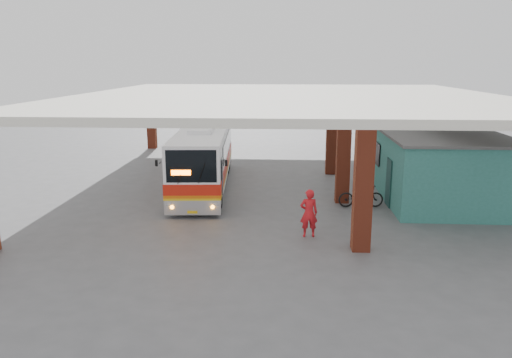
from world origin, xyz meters
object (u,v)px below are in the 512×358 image
object	(u,v)px
motorcycle	(361,196)
red_chair	(371,172)
coach_bus	(204,156)
pedestrian	(309,213)

from	to	relation	value
motorcycle	red_chair	size ratio (longest dim) A/B	2.51
coach_bus	red_chair	bearing A→B (deg)	11.50
red_chair	motorcycle	bearing A→B (deg)	-84.50
red_chair	coach_bus	bearing A→B (deg)	-145.49
pedestrian	red_chair	distance (m)	10.33
motorcycle	pedestrian	bearing A→B (deg)	143.74
coach_bus	red_chair	size ratio (longest dim) A/B	14.16
pedestrian	red_chair	size ratio (longest dim) A/B	2.27
coach_bus	motorcycle	world-z (taller)	coach_bus
coach_bus	red_chair	world-z (taller)	coach_bus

